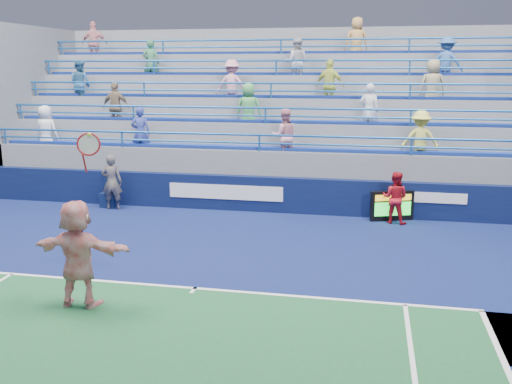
% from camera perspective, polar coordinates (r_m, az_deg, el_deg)
% --- Properties ---
extents(ground, '(120.00, 120.00, 0.00)m').
position_cam_1_polar(ground, '(11.67, -6.13, -9.65)').
color(ground, '#333538').
extents(sponsor_wall, '(18.00, 0.32, 1.10)m').
position_cam_1_polar(sponsor_wall, '(17.55, 0.22, -0.20)').
color(sponsor_wall, '#0A113B').
rests_on(sponsor_wall, ground).
extents(bleacher_stand, '(18.00, 5.60, 6.13)m').
position_cam_1_polar(bleacher_stand, '(21.03, 2.22, 4.64)').
color(bleacher_stand, slate).
rests_on(bleacher_stand, ground).
extents(serve_speed_board, '(1.25, 0.57, 0.89)m').
position_cam_1_polar(serve_speed_board, '(16.93, 13.43, -1.37)').
color(serve_speed_board, black).
rests_on(serve_speed_board, ground).
extents(judge_chair, '(0.49, 0.49, 0.86)m').
position_cam_1_polar(judge_chair, '(18.76, -14.41, -0.63)').
color(judge_chair, '#0D193F').
rests_on(judge_chair, ground).
extents(tennis_player, '(1.89, 0.62, 3.25)m').
position_cam_1_polar(tennis_player, '(11.01, -17.38, -5.88)').
color(tennis_player, white).
rests_on(tennis_player, ground).
extents(line_judge, '(0.70, 0.53, 1.74)m').
position_cam_1_polar(line_judge, '(18.31, -14.22, 0.97)').
color(line_judge, '#15183B').
rests_on(line_judge, ground).
extents(ball_girl, '(0.85, 0.74, 1.50)m').
position_cam_1_polar(ball_girl, '(16.62, 13.73, -0.56)').
color(ball_girl, '#B31421').
rests_on(ball_girl, ground).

